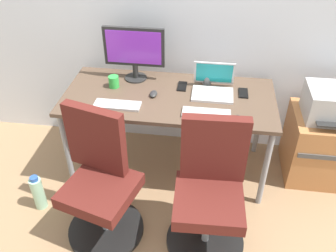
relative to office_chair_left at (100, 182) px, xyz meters
name	(u,v)px	position (x,y,z in m)	size (l,w,h in m)	color
ground_plane	(169,166)	(0.37, 0.68, -0.42)	(5.28, 5.28, 0.00)	#9E7A56
back_wall	(177,1)	(0.37, 1.13, 0.88)	(4.40, 0.04, 2.60)	silver
desk	(169,102)	(0.37, 0.68, 0.24)	(1.61, 0.73, 0.73)	brown
office_chair_left	(100,182)	(0.00, 0.00, 0.00)	(0.54, 0.54, 0.94)	black
office_chair_right	(209,193)	(0.73, 0.00, 0.00)	(0.54, 0.54, 0.94)	black
side_cabinet	(318,145)	(1.60, 0.79, -0.14)	(0.49, 0.52, 0.57)	#B77542
printer	(331,104)	(1.60, 0.79, 0.27)	(0.38, 0.40, 0.24)	#B7B7B7
water_bottle_on_floor	(38,193)	(-0.54, 0.09, -0.28)	(0.09, 0.09, 0.31)	#A5D8B2
desktop_monitor	(134,50)	(0.07, 0.90, 0.55)	(0.48, 0.18, 0.43)	#262626
open_laptop	(213,86)	(0.70, 0.78, 0.36)	(0.31, 0.28, 0.22)	silver
keyboard_by_monitor	(117,105)	(0.02, 0.48, 0.31)	(0.34, 0.12, 0.02)	#B7B7B7
keyboard_by_laptop	(206,113)	(0.67, 0.46, 0.31)	(0.34, 0.12, 0.02)	#B7B7B7
mouse_by_monitor	(153,94)	(0.26, 0.66, 0.32)	(0.06, 0.10, 0.03)	#2D2D2D
mouse_by_laptop	(238,119)	(0.89, 0.41, 0.32)	(0.06, 0.10, 0.03)	#2D2D2D
coffee_mug	(114,82)	(-0.07, 0.75, 0.35)	(0.08, 0.08, 0.09)	green
pen_cup	(207,78)	(0.65, 0.90, 0.36)	(0.07, 0.07, 0.10)	slate
phone_near_laptop	(243,93)	(0.94, 0.78, 0.31)	(0.07, 0.14, 0.01)	black
phone_near_monitor	(182,86)	(0.46, 0.82, 0.31)	(0.07, 0.14, 0.01)	black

